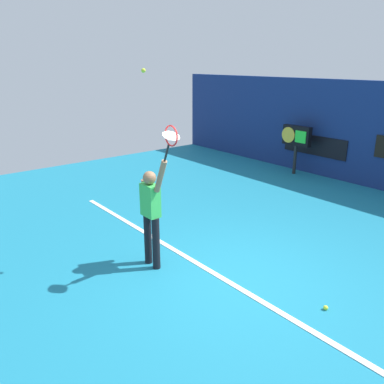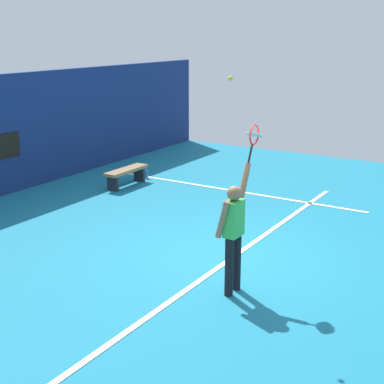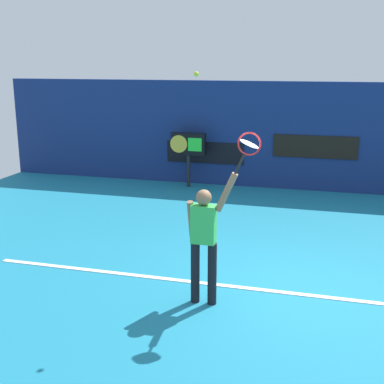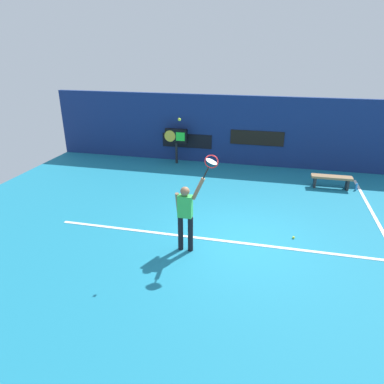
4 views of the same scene
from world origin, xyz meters
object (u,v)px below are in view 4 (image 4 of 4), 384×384
(court_bench, at_px, (331,179))
(tennis_racket, at_px, (211,163))
(tennis_ball, at_px, (179,120))
(spare_ball, at_px, (294,237))
(tennis_player, at_px, (185,213))
(water_bottle, at_px, (356,187))
(scoreboard_clock, at_px, (176,137))

(court_bench, bearing_deg, tennis_racket, -123.40)
(tennis_ball, distance_m, court_bench, 7.25)
(court_bench, height_order, spare_ball, court_bench)
(tennis_player, xyz_separation_m, tennis_racket, (0.59, -0.00, 1.31))
(tennis_ball, xyz_separation_m, spare_ball, (2.77, 1.16, -3.20))
(water_bottle, bearing_deg, court_bench, 180.00)
(tennis_player, bearing_deg, tennis_ball, 166.30)
(water_bottle, bearing_deg, scoreboard_clock, 167.80)
(tennis_player, bearing_deg, spare_ball, 24.19)
(scoreboard_clock, bearing_deg, spare_ball, -49.29)
(tennis_player, distance_m, spare_ball, 3.05)
(tennis_racket, distance_m, tennis_ball, 1.17)
(tennis_player, bearing_deg, scoreboard_clock, 107.61)
(tennis_racket, distance_m, water_bottle, 7.12)
(scoreboard_clock, relative_size, court_bench, 1.08)
(tennis_racket, distance_m, scoreboard_clock, 7.37)
(scoreboard_clock, height_order, water_bottle, scoreboard_clock)
(tennis_ball, xyz_separation_m, court_bench, (4.16, 5.19, -2.90))
(court_bench, xyz_separation_m, water_bottle, (0.86, 0.00, -0.22))
(water_bottle, height_order, spare_ball, water_bottle)
(tennis_ball, distance_m, spare_ball, 4.39)
(tennis_player, height_order, tennis_ball, tennis_ball)
(tennis_ball, height_order, spare_ball, tennis_ball)
(tennis_racket, height_order, spare_ball, tennis_racket)
(tennis_ball, xyz_separation_m, water_bottle, (5.02, 5.19, -3.12))
(scoreboard_clock, bearing_deg, tennis_racket, -67.97)
(tennis_ball, relative_size, spare_ball, 1.00)
(scoreboard_clock, bearing_deg, water_bottle, -12.20)
(court_bench, distance_m, water_bottle, 0.89)
(tennis_racket, height_order, scoreboard_clock, tennis_racket)
(tennis_player, height_order, water_bottle, tennis_player)
(tennis_racket, bearing_deg, court_bench, 56.60)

